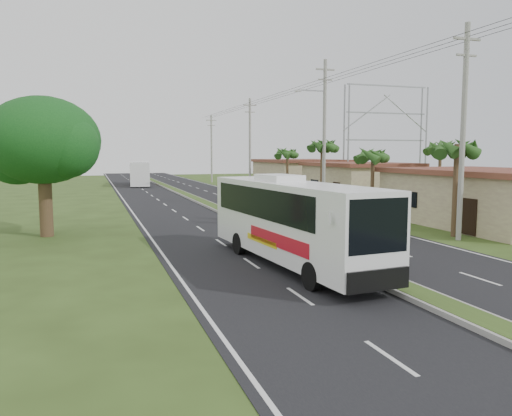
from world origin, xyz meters
name	(u,v)px	position (x,y,z in m)	size (l,w,h in m)	color
ground	(329,258)	(0.00, 0.00, 0.00)	(180.00, 180.00, 0.00)	#304318
road_asphalt	(217,209)	(0.00, 20.00, 0.01)	(14.00, 160.00, 0.02)	black
median_strip	(217,208)	(0.00, 20.00, 0.10)	(1.20, 160.00, 0.18)	gray
lane_edge_left	(132,212)	(-6.70, 20.00, 0.00)	(0.12, 160.00, 0.01)	silver
lane_edge_right	(294,207)	(6.70, 20.00, 0.00)	(0.12, 160.00, 0.01)	silver
shop_near	(487,197)	(14.00, 6.00, 1.78)	(8.60, 12.60, 3.52)	tan
shop_mid	(358,182)	(14.00, 22.00, 1.86)	(7.60, 10.60, 3.67)	tan
shop_far	(299,175)	(14.00, 36.00, 1.93)	(8.60, 11.60, 3.82)	tan
palm_verge_a	(457,149)	(9.00, 3.00, 4.74)	(2.40, 2.40, 5.45)	#473321
palm_verge_b	(373,156)	(9.40, 12.00, 4.36)	(2.40, 2.40, 5.05)	#473321
palm_verge_c	(322,146)	(8.80, 19.00, 5.12)	(2.40, 2.40, 5.85)	#473321
palm_verge_d	(287,153)	(9.30, 28.00, 4.55)	(2.40, 2.40, 5.25)	#473321
palm_behind_shop	(441,148)	(17.50, 15.00, 4.93)	(2.40, 2.40, 5.65)	#473321
shade_tree	(41,143)	(-12.11, 10.02, 5.03)	(6.30, 6.00, 7.54)	#473321
utility_pole_a	(463,130)	(8.50, 2.00, 5.67)	(1.60, 0.28, 11.00)	gray
utility_pole_b	(324,132)	(8.47, 18.00, 6.26)	(3.20, 0.28, 12.00)	gray
utility_pole_c	(250,144)	(8.50, 38.00, 5.67)	(1.60, 0.28, 11.00)	gray
utility_pole_d	(212,148)	(8.50, 58.00, 5.42)	(1.60, 0.28, 10.50)	gray
billboard_lattice	(386,133)	(22.00, 30.00, 6.82)	(10.18, 1.18, 12.07)	gray
coach_bus_main	(291,217)	(-2.11, -0.82, 1.99)	(3.31, 11.35, 3.62)	white
coach_bus_far	(139,172)	(-3.07, 53.73, 1.91)	(3.42, 11.73, 3.37)	white
motorcyclist	(236,209)	(-0.40, 12.96, 0.77)	(1.81, 0.59, 2.17)	black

